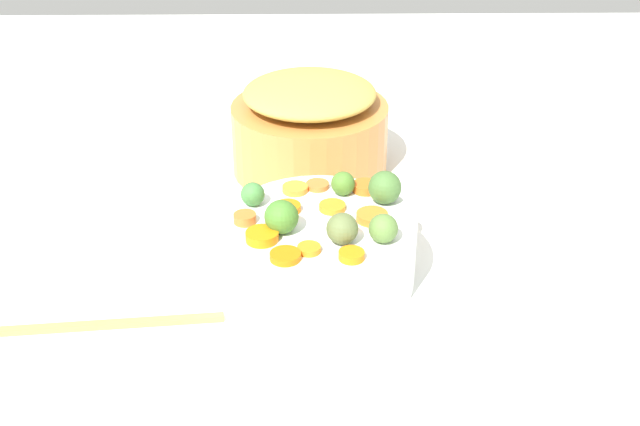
% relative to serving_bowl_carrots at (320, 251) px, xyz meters
% --- Properties ---
extents(tabletop, '(2.40, 2.40, 0.02)m').
position_rel_serving_bowl_carrots_xyz_m(tabletop, '(-0.02, 0.03, -0.06)').
color(tabletop, white).
rests_on(tabletop, ground).
extents(serving_bowl_carrots, '(0.24, 0.24, 0.09)m').
position_rel_serving_bowl_carrots_xyz_m(serving_bowl_carrots, '(0.00, 0.00, 0.00)').
color(serving_bowl_carrots, white).
rests_on(serving_bowl_carrots, tabletop).
extents(metal_pot, '(0.25, 0.25, 0.11)m').
position_rel_serving_bowl_carrots_xyz_m(metal_pot, '(0.01, -0.32, 0.01)').
color(metal_pot, '#CC813E').
rests_on(metal_pot, tabletop).
extents(stuffing_mound, '(0.21, 0.21, 0.04)m').
position_rel_serving_bowl_carrots_xyz_m(stuffing_mound, '(0.01, -0.32, 0.08)').
color(stuffing_mound, gold).
rests_on(stuffing_mound, metal_pot).
extents(carrot_slice_0, '(0.04, 0.04, 0.01)m').
position_rel_serving_bowl_carrots_xyz_m(carrot_slice_0, '(0.04, -0.02, 0.05)').
color(carrot_slice_0, orange).
rests_on(carrot_slice_0, serving_bowl_carrots).
extents(carrot_slice_1, '(0.05, 0.05, 0.01)m').
position_rel_serving_bowl_carrots_xyz_m(carrot_slice_1, '(0.07, 0.05, 0.05)').
color(carrot_slice_1, orange).
rests_on(carrot_slice_1, serving_bowl_carrots).
extents(carrot_slice_2, '(0.04, 0.04, 0.01)m').
position_rel_serving_bowl_carrots_xyz_m(carrot_slice_2, '(0.04, 0.09, 0.05)').
color(carrot_slice_2, orange).
rests_on(carrot_slice_2, serving_bowl_carrots).
extents(carrot_slice_3, '(0.04, 0.04, 0.01)m').
position_rel_serving_bowl_carrots_xyz_m(carrot_slice_3, '(-0.06, 0.00, 0.05)').
color(carrot_slice_3, orange).
rests_on(carrot_slice_3, serving_bowl_carrots).
extents(carrot_slice_4, '(0.05, 0.05, 0.01)m').
position_rel_serving_bowl_carrots_xyz_m(carrot_slice_4, '(-0.02, -0.03, 0.05)').
color(carrot_slice_4, orange).
rests_on(carrot_slice_4, serving_bowl_carrots).
extents(carrot_slice_5, '(0.04, 0.04, 0.01)m').
position_rel_serving_bowl_carrots_xyz_m(carrot_slice_5, '(0.00, -0.09, 0.05)').
color(carrot_slice_5, orange).
rests_on(carrot_slice_5, serving_bowl_carrots).
extents(carrot_slice_6, '(0.04, 0.04, 0.01)m').
position_rel_serving_bowl_carrots_xyz_m(carrot_slice_6, '(0.03, -0.08, 0.05)').
color(carrot_slice_6, orange).
rests_on(carrot_slice_6, serving_bowl_carrots).
extents(carrot_slice_7, '(0.04, 0.04, 0.01)m').
position_rel_serving_bowl_carrots_xyz_m(carrot_slice_7, '(-0.06, -0.08, 0.05)').
color(carrot_slice_7, orange).
rests_on(carrot_slice_7, serving_bowl_carrots).
extents(carrot_slice_8, '(0.03, 0.03, 0.01)m').
position_rel_serving_bowl_carrots_xyz_m(carrot_slice_8, '(0.01, 0.07, 0.05)').
color(carrot_slice_8, orange).
rests_on(carrot_slice_8, serving_bowl_carrots).
extents(carrot_slice_9, '(0.03, 0.03, 0.01)m').
position_rel_serving_bowl_carrots_xyz_m(carrot_slice_9, '(0.09, 0.00, 0.05)').
color(carrot_slice_9, orange).
rests_on(carrot_slice_9, serving_bowl_carrots).
extents(carrot_slice_10, '(0.04, 0.04, 0.01)m').
position_rel_serving_bowl_carrots_xyz_m(carrot_slice_10, '(-0.04, 0.09, 0.05)').
color(carrot_slice_10, orange).
rests_on(carrot_slice_10, serving_bowl_carrots).
extents(brussels_sprout_0, '(0.04, 0.04, 0.04)m').
position_rel_serving_bowl_carrots_xyz_m(brussels_sprout_0, '(-0.07, 0.05, 0.06)').
color(brussels_sprout_0, '#5B813B').
rests_on(brussels_sprout_0, serving_bowl_carrots).
extents(brussels_sprout_1, '(0.04, 0.04, 0.04)m').
position_rel_serving_bowl_carrots_xyz_m(brussels_sprout_1, '(0.05, 0.02, 0.07)').
color(brussels_sprout_1, '#457E2B').
rests_on(brussels_sprout_1, serving_bowl_carrots).
extents(brussels_sprout_2, '(0.04, 0.04, 0.04)m').
position_rel_serving_bowl_carrots_xyz_m(brussels_sprout_2, '(-0.03, 0.05, 0.06)').
color(brussels_sprout_2, '#5F6F3D').
rests_on(brussels_sprout_2, serving_bowl_carrots).
extents(brussels_sprout_3, '(0.04, 0.04, 0.04)m').
position_rel_serving_bowl_carrots_xyz_m(brussels_sprout_3, '(-0.08, -0.04, 0.07)').
color(brussels_sprout_3, '#497436').
rests_on(brussels_sprout_3, serving_bowl_carrots).
extents(brussels_sprout_4, '(0.03, 0.03, 0.03)m').
position_rel_serving_bowl_carrots_xyz_m(brussels_sprout_4, '(-0.03, -0.07, 0.06)').
color(brussels_sprout_4, '#4D7D2C').
rests_on(brussels_sprout_4, serving_bowl_carrots).
extents(brussels_sprout_5, '(0.03, 0.03, 0.03)m').
position_rel_serving_bowl_carrots_xyz_m(brussels_sprout_5, '(0.09, -0.04, 0.06)').
color(brussels_sprout_5, '#45853F').
rests_on(brussels_sprout_5, serving_bowl_carrots).
extents(wooden_spoon, '(0.33, 0.06, 0.01)m').
position_rel_serving_bowl_carrots_xyz_m(wooden_spoon, '(0.35, 0.10, -0.04)').
color(wooden_spoon, tan).
rests_on(wooden_spoon, tabletop).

